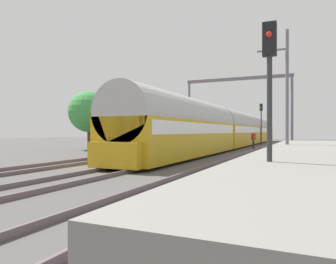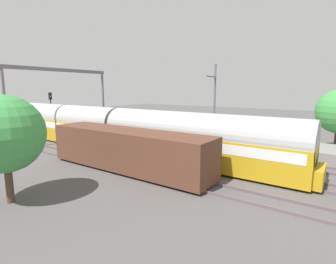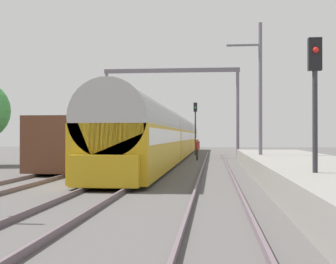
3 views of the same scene
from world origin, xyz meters
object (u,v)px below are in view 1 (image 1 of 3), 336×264
freight_car (155,134)px  catenary_gantry (237,97)px  person_crossing (253,138)px  railway_signal_far (261,119)px  railway_signal_near (269,84)px  passenger_train (237,129)px

freight_car → catenary_gantry: 14.43m
person_crossing → catenary_gantry: catenary_gantry is taller
person_crossing → railway_signal_far: size_ratio=0.33×
freight_car → railway_signal_near: size_ratio=2.82×
freight_car → person_crossing: 11.18m
passenger_train → railway_signal_near: (6.46, -26.94, 1.00)m
person_crossing → railway_signal_near: (4.04, -23.21, 1.95)m
passenger_train → railway_signal_far: (1.92, 5.69, 1.36)m
person_crossing → passenger_train: bearing=-121.2°
passenger_train → railway_signal_near: railway_signal_near is taller
freight_car → railway_signal_near: (10.27, -13.94, 1.50)m
passenger_train → freight_car: size_ratio=3.78×
freight_car → passenger_train: bearing=73.7°
passenger_train → railway_signal_far: railway_signal_far is taller
railway_signal_near → catenary_gantry: bearing=103.4°
passenger_train → catenary_gantry: catenary_gantry is taller
freight_car → railway_signal_near: bearing=-53.6°
railway_signal_near → catenary_gantry: catenary_gantry is taller
freight_car → person_crossing: freight_car is taller
railway_signal_far → catenary_gantry: 6.17m
freight_car → catenary_gantry: bearing=74.0°
passenger_train → railway_signal_far: bearing=71.4°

